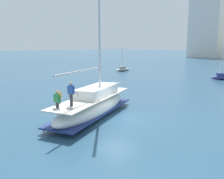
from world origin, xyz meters
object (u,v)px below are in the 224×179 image
at_px(main_sailboat, 93,104).
at_px(moored_catamaran, 123,69).
at_px(seagull, 46,129).
at_px(moored_sloop_far, 223,77).
at_px(mooring_buoy, 72,94).

bearing_deg(main_sailboat, moored_catamaran, 129.29).
distance_m(moored_catamaran, seagull, 35.73).
distance_m(moored_sloop_far, mooring_buoy, 24.57).
distance_m(main_sailboat, moored_catamaran, 31.70).
bearing_deg(moored_catamaran, moored_sloop_far, 6.45).
height_order(moored_catamaran, mooring_buoy, moored_catamaran).
relative_size(main_sailboat, moored_sloop_far, 2.08).
bearing_deg(seagull, moored_sloop_far, 93.28).
distance_m(moored_sloop_far, seagull, 31.18).
bearing_deg(main_sailboat, seagull, -79.34).
distance_m(main_sailboat, seagull, 4.56).
height_order(main_sailboat, seagull, main_sailboat).
xyz_separation_m(moored_sloop_far, moored_catamaran, (-19.13, -2.16, -0.03)).
distance_m(moored_catamaran, mooring_buoy, 25.29).
bearing_deg(main_sailboat, mooring_buoy, 157.62).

